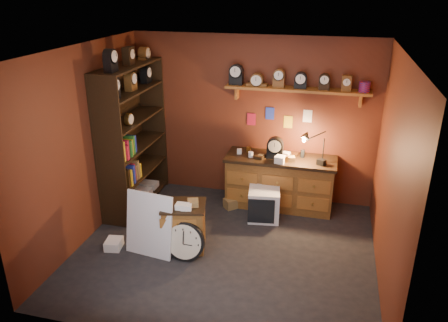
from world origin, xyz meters
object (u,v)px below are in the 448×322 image
Objects in this scene: low_cabinet at (184,224)px; shelving_unit at (131,131)px; big_round_clock at (184,241)px; workbench at (280,179)px.

shelving_unit is at bearing 125.88° from low_cabinet.
big_round_clock is (0.09, -0.25, -0.10)m from low_cabinet.
shelving_unit is 3.41× the size of low_cabinet.
low_cabinet is at bearing -41.11° from shelving_unit.
low_cabinet is 1.39× the size of big_round_clock.
workbench is at bearing 61.08° from big_round_clock.
low_cabinet reaches higher than big_round_clock.
workbench is (2.33, 0.49, -0.78)m from shelving_unit.
shelving_unit reaches higher than low_cabinet.
shelving_unit is at bearing 134.83° from big_round_clock.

